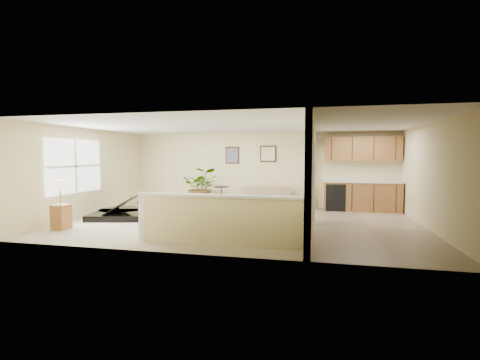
% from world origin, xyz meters
% --- Properties ---
extents(floor, '(9.00, 9.00, 0.00)m').
position_xyz_m(floor, '(0.00, 0.00, 0.00)').
color(floor, '#B7A78E').
rests_on(floor, ground).
extents(back_wall, '(9.00, 0.04, 2.50)m').
position_xyz_m(back_wall, '(0.00, 3.00, 1.25)').
color(back_wall, beige).
rests_on(back_wall, floor).
extents(front_wall, '(9.00, 0.04, 2.50)m').
position_xyz_m(front_wall, '(0.00, -3.00, 1.25)').
color(front_wall, beige).
rests_on(front_wall, floor).
extents(left_wall, '(0.04, 6.00, 2.50)m').
position_xyz_m(left_wall, '(-4.50, 0.00, 1.25)').
color(left_wall, beige).
rests_on(left_wall, floor).
extents(right_wall, '(0.04, 6.00, 2.50)m').
position_xyz_m(right_wall, '(4.50, 0.00, 1.25)').
color(right_wall, beige).
rests_on(right_wall, floor).
extents(ceiling, '(9.00, 6.00, 0.04)m').
position_xyz_m(ceiling, '(0.00, 0.00, 2.50)').
color(ceiling, beige).
rests_on(ceiling, back_wall).
extents(kitchen_vinyl, '(2.70, 6.00, 0.01)m').
position_xyz_m(kitchen_vinyl, '(3.15, 0.00, 0.00)').
color(kitchen_vinyl, gray).
rests_on(kitchen_vinyl, floor).
extents(interior_partition, '(0.18, 5.99, 2.50)m').
position_xyz_m(interior_partition, '(1.80, 0.25, 1.22)').
color(interior_partition, beige).
rests_on(interior_partition, floor).
extents(pony_half_wall, '(3.42, 0.22, 1.00)m').
position_xyz_m(pony_half_wall, '(0.08, -2.30, 0.52)').
color(pony_half_wall, beige).
rests_on(pony_half_wall, floor).
extents(left_window, '(0.05, 2.15, 1.45)m').
position_xyz_m(left_window, '(-4.49, -0.50, 1.45)').
color(left_window, white).
rests_on(left_window, left_wall).
extents(wall_art_left, '(0.48, 0.04, 0.58)m').
position_xyz_m(wall_art_left, '(-0.95, 2.97, 1.75)').
color(wall_art_left, '#372214').
rests_on(wall_art_left, back_wall).
extents(wall_mirror, '(0.55, 0.04, 0.55)m').
position_xyz_m(wall_mirror, '(0.30, 2.97, 1.80)').
color(wall_mirror, '#372214').
rests_on(wall_mirror, back_wall).
extents(kitchen_cabinets, '(2.36, 0.65, 2.33)m').
position_xyz_m(kitchen_cabinets, '(3.19, 2.73, 0.87)').
color(kitchen_cabinets, olive).
rests_on(kitchen_cabinets, floor).
extents(piano, '(2.08, 2.09, 1.48)m').
position_xyz_m(piano, '(-3.43, 0.08, 0.62)').
color(piano, black).
rests_on(piano, floor).
extents(piano_bench, '(0.35, 0.68, 0.45)m').
position_xyz_m(piano_bench, '(-1.65, -0.42, 0.23)').
color(piano_bench, black).
rests_on(piano_bench, floor).
extents(loveseat, '(1.69, 1.05, 0.92)m').
position_xyz_m(loveseat, '(0.31, 2.40, 0.35)').
color(loveseat, tan).
rests_on(loveseat, floor).
extents(accent_table, '(0.49, 0.49, 0.71)m').
position_xyz_m(accent_table, '(-1.20, 2.49, 0.45)').
color(accent_table, black).
rests_on(accent_table, floor).
extents(palm_plant, '(1.40, 1.27, 1.34)m').
position_xyz_m(palm_plant, '(-1.94, 2.56, 0.66)').
color(palm_plant, black).
rests_on(palm_plant, floor).
extents(small_plant, '(0.28, 0.28, 0.49)m').
position_xyz_m(small_plant, '(1.19, 1.97, 0.21)').
color(small_plant, black).
rests_on(small_plant, floor).
extents(lamp_stand, '(0.36, 0.36, 1.15)m').
position_xyz_m(lamp_stand, '(-3.96, -1.69, 0.49)').
color(lamp_stand, olive).
rests_on(lamp_stand, floor).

